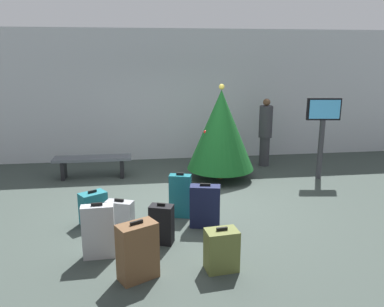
# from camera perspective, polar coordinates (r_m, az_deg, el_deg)

# --- Properties ---
(ground_plane) EXTENTS (16.00, 16.00, 0.00)m
(ground_plane) POSITION_cam_1_polar(r_m,az_deg,el_deg) (7.15, -0.94, -7.73)
(ground_plane) COLOR #38423D
(back_wall) EXTENTS (16.00, 0.20, 3.33)m
(back_wall) POSITION_cam_1_polar(r_m,az_deg,el_deg) (10.19, -3.38, 8.51)
(back_wall) COLOR #B7BCC1
(back_wall) RESTS_ON ground_plane
(holiday_tree) EXTENTS (1.47, 1.47, 2.09)m
(holiday_tree) POSITION_cam_1_polar(r_m,az_deg,el_deg) (8.44, 4.26, 3.49)
(holiday_tree) COLOR #4C3319
(holiday_tree) RESTS_ON ground_plane
(flight_info_kiosk) EXTENTS (0.73, 0.18, 1.79)m
(flight_info_kiosk) POSITION_cam_1_polar(r_m,az_deg,el_deg) (8.92, 18.65, 4.04)
(flight_info_kiosk) COLOR #333338
(flight_info_kiosk) RESTS_ON ground_plane
(waiting_bench) EXTENTS (1.71, 0.44, 0.48)m
(waiting_bench) POSITION_cam_1_polar(r_m,az_deg,el_deg) (8.93, -14.39, -1.20)
(waiting_bench) COLOR #4C5159
(waiting_bench) RESTS_ON ground_plane
(traveller_0) EXTENTS (0.45, 0.45, 1.67)m
(traveller_0) POSITION_cam_1_polar(r_m,az_deg,el_deg) (9.69, 10.73, 3.30)
(traveller_0) COLOR #333338
(traveller_0) RESTS_ON ground_plane
(suitcase_0) EXTENTS (0.40, 0.27, 0.78)m
(suitcase_0) POSITION_cam_1_polar(r_m,az_deg,el_deg) (6.59, -1.74, -6.24)
(suitcase_0) COLOR #19606B
(suitcase_0) RESTS_ON ground_plane
(suitcase_1) EXTENTS (0.46, 0.33, 0.55)m
(suitcase_1) POSITION_cam_1_polar(r_m,az_deg,el_deg) (6.16, -10.55, -9.13)
(suitcase_1) COLOR #9EA0A5
(suitcase_1) RESTS_ON ground_plane
(suitcase_2) EXTENTS (0.48, 0.43, 0.57)m
(suitcase_2) POSITION_cam_1_polar(r_m,az_deg,el_deg) (6.56, -14.30, -7.77)
(suitcase_2) COLOR #19606B
(suitcase_2) RESTS_ON ground_plane
(suitcase_3) EXTENTS (0.44, 0.32, 0.58)m
(suitcase_3) POSITION_cam_1_polar(r_m,az_deg,el_deg) (5.09, 4.36, -13.96)
(suitcase_3) COLOR #59602D
(suitcase_3) RESTS_ON ground_plane
(suitcase_4) EXTENTS (0.39, 0.31, 0.62)m
(suitcase_4) POSITION_cam_1_polar(r_m,az_deg,el_deg) (5.74, -4.48, -10.34)
(suitcase_4) COLOR black
(suitcase_4) RESTS_ON ground_plane
(suitcase_5) EXTENTS (0.51, 0.31, 0.73)m
(suitcase_5) POSITION_cam_1_polar(r_m,az_deg,el_deg) (6.22, 1.92, -7.76)
(suitcase_5) COLOR #141938
(suitcase_5) RESTS_ON ground_plane
(suitcase_6) EXTENTS (0.43, 0.18, 0.79)m
(suitcase_6) POSITION_cam_1_polar(r_m,az_deg,el_deg) (5.46, -13.59, -11.10)
(suitcase_6) COLOR #9EA0A5
(suitcase_6) RESTS_ON ground_plane
(suitcase_7) EXTENTS (0.54, 0.45, 0.76)m
(suitcase_7) POSITION_cam_1_polar(r_m,az_deg,el_deg) (4.90, -8.00, -14.06)
(suitcase_7) COLOR brown
(suitcase_7) RESTS_ON ground_plane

